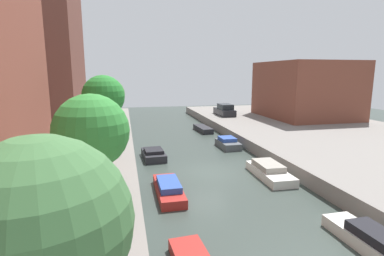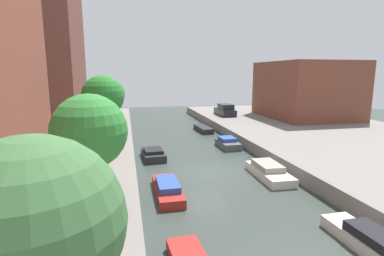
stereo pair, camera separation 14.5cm
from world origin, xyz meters
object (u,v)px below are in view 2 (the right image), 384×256
at_px(street_tree_1, 90,132).
at_px(street_tree_2, 103,97).
at_px(street_tree_3, 109,94).
at_px(apartment_tower_far, 35,43).
at_px(moored_boat_right_4, 203,129).
at_px(low_block_right, 306,90).
at_px(moored_boat_left_2, 168,189).
at_px(parked_car, 225,111).
at_px(moored_boat_left_3, 153,154).
at_px(moored_boat_right_1, 371,242).
at_px(moored_boat_right_2, 269,171).
at_px(moored_boat_right_3, 228,143).
at_px(street_tree_0, 35,225).

distance_m(street_tree_1, street_tree_2, 8.56).
bearing_deg(street_tree_3, street_tree_2, -90.00).
distance_m(apartment_tower_far, street_tree_2, 22.08).
bearing_deg(moored_boat_right_4, street_tree_2, -130.16).
xyz_separation_m(low_block_right, moored_boat_left_2, (-21.32, -19.66, -4.31)).
bearing_deg(parked_car, street_tree_2, -129.68).
bearing_deg(moored_boat_left_3, parked_car, 54.25).
xyz_separation_m(street_tree_3, moored_boat_right_1, (10.63, -20.24, -4.51)).
relative_size(moored_boat_left_3, moored_boat_right_4, 0.83).
bearing_deg(moored_boat_right_1, apartment_tower_far, 121.52).
bearing_deg(low_block_right, moored_boat_right_4, -172.36).
bearing_deg(moored_boat_right_2, street_tree_1, -156.82).
bearing_deg(moored_boat_right_1, low_block_right, 61.88).
bearing_deg(moored_boat_right_4, street_tree_3, -155.91).
xyz_separation_m(street_tree_2, moored_boat_right_2, (10.66, -3.95, -4.86)).
relative_size(street_tree_3, moored_boat_right_3, 1.75).
height_order(street_tree_3, parked_car, street_tree_3).
bearing_deg(moored_boat_left_3, street_tree_3, 122.59).
bearing_deg(moored_boat_left_2, apartment_tower_far, 117.01).
xyz_separation_m(moored_boat_right_2, moored_boat_right_3, (-0.01, 8.22, 0.01)).
height_order(street_tree_1, moored_boat_right_3, street_tree_1).
bearing_deg(street_tree_1, moored_boat_left_2, 40.50).
height_order(street_tree_0, moored_boat_right_4, street_tree_0).
distance_m(moored_boat_left_3, moored_boat_right_1, 16.33).
relative_size(low_block_right, moored_boat_left_3, 3.51).
bearing_deg(moored_boat_right_2, low_block_right, 51.84).
relative_size(street_tree_2, moored_boat_left_2, 1.32).
bearing_deg(street_tree_0, moored_boat_right_2, 49.49).
xyz_separation_m(low_block_right, moored_boat_right_4, (-14.59, -1.96, -4.37)).
bearing_deg(moored_boat_right_1, moored_boat_left_3, 115.76).
relative_size(street_tree_0, moored_boat_right_3, 1.59).
bearing_deg(moored_boat_right_2, street_tree_0, -130.51).
distance_m(moored_boat_left_3, moored_boat_right_3, 7.43).
relative_size(street_tree_0, moored_boat_left_3, 1.45).
distance_m(low_block_right, parked_car, 11.05).
distance_m(moored_boat_right_1, moored_boat_right_4, 24.89).
bearing_deg(moored_boat_left_3, moored_boat_right_1, -64.24).
bearing_deg(parked_car, moored_boat_left_3, -125.75).
bearing_deg(moored_boat_right_3, street_tree_0, -117.23).
bearing_deg(moored_boat_right_3, moored_boat_left_2, -125.90).
distance_m(street_tree_3, moored_boat_right_1, 23.30).
xyz_separation_m(street_tree_1, moored_boat_right_4, (10.39, 20.83, -4.13)).
bearing_deg(moored_boat_right_4, parked_car, 51.35).
height_order(street_tree_0, street_tree_2, street_tree_2).
relative_size(moored_boat_right_2, moored_boat_right_4, 1.09).
xyz_separation_m(moored_boat_left_3, moored_boat_right_3, (7.12, 2.12, 0.04)).
height_order(low_block_right, moored_boat_left_3, low_block_right).
height_order(moored_boat_left_2, moored_boat_right_4, moored_boat_left_2).
height_order(apartment_tower_far, street_tree_1, apartment_tower_far).
xyz_separation_m(street_tree_2, moored_boat_left_3, (3.53, 2.14, -4.89)).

